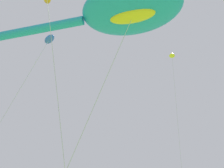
% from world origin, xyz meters
% --- Properties ---
extents(big_show_kite, '(8.20, 11.52, 13.80)m').
position_xyz_m(big_show_kite, '(0.08, 8.31, 13.10)').
color(big_show_kite, '#1E8CBF').
rests_on(big_show_kite, ground).
extents(small_kite_diamond_red, '(2.15, 0.72, 21.46)m').
position_xyz_m(small_kite_diamond_red, '(12.44, 13.05, 20.82)').
color(small_kite_diamond_red, yellow).
rests_on(small_kite_diamond_red, ground).
extents(small_kite_stunt_black, '(3.43, 3.02, 14.64)m').
position_xyz_m(small_kite_stunt_black, '(-0.91, 13.96, 14.20)').
color(small_kite_stunt_black, blue).
rests_on(small_kite_stunt_black, ground).
extents(small_kite_delta_white, '(2.72, 0.89, 11.06)m').
position_xyz_m(small_kite_delta_white, '(-3.75, 8.80, 10.42)').
color(small_kite_delta_white, orange).
rests_on(small_kite_delta_white, ground).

